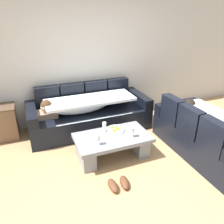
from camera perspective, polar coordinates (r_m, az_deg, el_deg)
ground_plane at (r=3.42m, az=5.88°, el=-15.73°), size 14.00×14.00×0.00m
back_wall at (r=4.69m, az=-5.80°, el=13.97°), size 9.00×0.10×2.70m
couch_along_wall at (r=4.46m, az=-6.26°, el=-0.45°), size 2.36×0.92×0.88m
couch_near_window at (r=4.01m, az=22.80°, el=-5.38°), size 0.92×1.79×0.88m
coffee_table at (r=3.64m, az=0.13°, el=-8.15°), size 1.20×0.68×0.38m
fruit_bowl at (r=3.65m, az=0.85°, el=-4.70°), size 0.28×0.28×0.10m
wine_glass_near_left at (r=3.31m, az=-3.70°, el=-6.65°), size 0.07×0.07×0.17m
wine_glass_near_right at (r=3.51m, az=5.20°, el=-4.73°), size 0.07×0.07×0.17m
wine_glass_far_back at (r=3.65m, az=-2.01°, el=-3.42°), size 0.07×0.07×0.17m
open_magazine at (r=3.61m, az=2.96°, el=-5.74°), size 0.30×0.23×0.01m
pair_of_shoes at (r=3.19m, az=1.75°, el=-18.08°), size 0.32×0.29×0.09m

